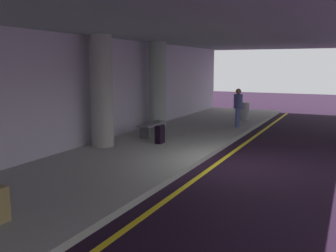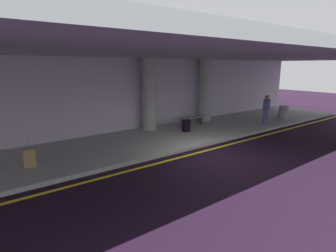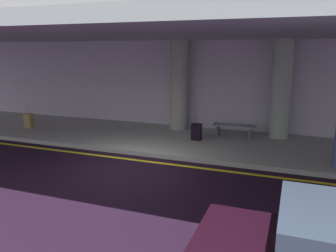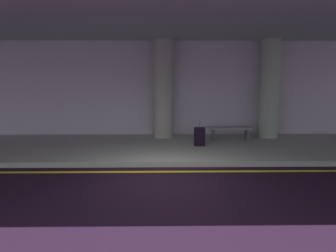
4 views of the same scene
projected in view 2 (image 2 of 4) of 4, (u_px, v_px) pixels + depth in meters
ground_plane at (214, 155)px, 10.28m from camera, size 60.00×60.00×0.00m
sidewalk at (167, 137)px, 12.69m from camera, size 26.00×4.20×0.15m
lane_stripe_yellow at (203, 151)px, 10.73m from camera, size 26.00×0.14×0.01m
support_column_far_left at (149, 95)px, 13.44m from camera, size 0.74×0.74×3.65m
support_column_left_mid at (205, 90)px, 15.78m from camera, size 0.74×0.74×3.65m
ceiling_overhang at (173, 53)px, 11.43m from camera, size 28.00×13.20×0.30m
terminal_back_wall at (142, 95)px, 14.04m from camera, size 26.00×0.30×3.80m
traveler_with_luggage at (266, 108)px, 14.69m from camera, size 0.38×0.38×1.68m
suitcase_upright_primary at (186, 126)px, 13.30m from camera, size 0.36×0.22×0.90m
suitcase_upright_secondary at (29, 158)px, 8.62m from camera, size 0.36×0.22×0.90m
bench_metal at (192, 119)px, 14.72m from camera, size 1.60×0.50×0.48m
trash_bin_steel at (283, 112)px, 16.60m from camera, size 0.56×0.56×0.85m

